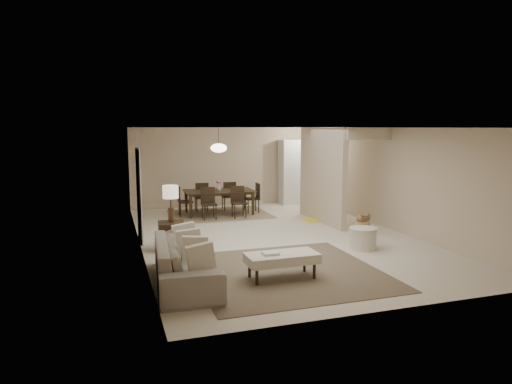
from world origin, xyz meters
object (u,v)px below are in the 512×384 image
object	(u,v)px
sofa	(186,262)
side_table	(172,236)
ottoman_bench	(282,258)
dining_table	(219,202)
round_pouf	(363,238)
pantry_cabinet	(298,172)
wicker_basket	(362,228)

from	to	relation	value
sofa	side_table	xyz separation A→B (m)	(0.05, 2.11, -0.06)
ottoman_bench	dining_table	size ratio (longest dim) A/B	0.61
sofa	round_pouf	size ratio (longest dim) A/B	4.23
pantry_cabinet	round_pouf	xyz separation A→B (m)	(-0.96, -5.71, -0.83)
pantry_cabinet	wicker_basket	xyz separation A→B (m)	(-0.30, -4.59, -0.90)
dining_table	pantry_cabinet	bearing A→B (deg)	22.66
round_pouf	wicker_basket	bearing A→B (deg)	59.45
ottoman_bench	side_table	xyz separation A→B (m)	(-1.50, 2.41, -0.06)
side_table	wicker_basket	bearing A→B (deg)	-0.64
ottoman_bench	dining_table	xyz separation A→B (m)	(0.32, 5.83, 0.00)
ottoman_bench	round_pouf	bearing A→B (deg)	27.94
side_table	round_pouf	xyz separation A→B (m)	(3.79, -1.17, -0.07)
sofa	wicker_basket	world-z (taller)	sofa
pantry_cabinet	wicker_basket	bearing A→B (deg)	-93.76
side_table	dining_table	bearing A→B (deg)	61.92
sofa	round_pouf	distance (m)	3.95
sofa	dining_table	xyz separation A→B (m)	(1.88, 5.53, -0.00)
ottoman_bench	dining_table	bearing A→B (deg)	86.30
wicker_basket	dining_table	distance (m)	4.36
wicker_basket	pantry_cabinet	bearing A→B (deg)	86.24
sofa	ottoman_bench	size ratio (longest dim) A/B	1.98
round_pouf	wicker_basket	size ratio (longest dim) A/B	1.56
dining_table	round_pouf	bearing A→B (deg)	-65.07
round_pouf	dining_table	bearing A→B (deg)	113.09
sofa	round_pouf	xyz separation A→B (m)	(3.84, 0.94, -0.13)
side_table	dining_table	distance (m)	3.88
sofa	wicker_basket	xyz separation A→B (m)	(4.50, 2.06, -0.20)
ottoman_bench	wicker_basket	xyz separation A→B (m)	(2.95, 2.36, -0.19)
ottoman_bench	wicker_basket	size ratio (longest dim) A/B	3.35
pantry_cabinet	sofa	xyz separation A→B (m)	(-4.80, -6.64, -0.70)
pantry_cabinet	ottoman_bench	world-z (taller)	pantry_cabinet
ottoman_bench	dining_table	distance (m)	5.84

